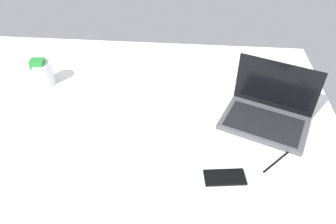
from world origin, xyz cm
name	(u,v)px	position (x,y,z in cm)	size (l,w,h in cm)	color
bed_mattress	(121,138)	(0.00, 0.00, 9.00)	(180.00, 140.00, 18.00)	white
laptop	(268,112)	(60.01, 6.47, 22.41)	(39.25, 33.79, 23.00)	#4C4C51
snack_cup	(43,72)	(-40.89, 24.80, 24.02)	(9.98, 10.20, 13.54)	silver
cell_phone	(225,177)	(41.63, -25.29, 18.40)	(6.80, 14.00, 0.80)	black
charger_cable	(278,160)	(61.18, -15.79, 18.30)	(17.00, 0.60, 0.60)	black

